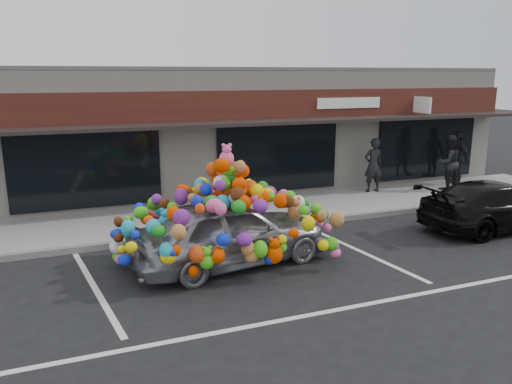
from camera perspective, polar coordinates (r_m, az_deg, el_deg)
name	(u,v)px	position (r m, az deg, el deg)	size (l,w,h in m)	color
ground	(252,270)	(10.83, -0.51, -8.89)	(90.00, 90.00, 0.00)	black
shop_building	(169,129)	(18.28, -9.96, 7.07)	(24.00, 7.20, 4.31)	beige
sidewalk	(203,218)	(14.42, -6.13, -2.94)	(26.00, 3.00, 0.15)	gray
kerb	(218,233)	(13.03, -4.40, -4.67)	(26.00, 0.18, 0.16)	slate
parking_stripe_left	(95,289)	(10.43, -17.89, -10.46)	(0.12, 4.40, 0.01)	silver
parking_stripe_mid	(359,250)	(12.19, 11.64, -6.56)	(0.12, 4.40, 0.01)	silver
lane_line	(395,299)	(9.88, 15.60, -11.68)	(14.00, 0.12, 0.01)	silver
toy_car	(229,224)	(10.87, -3.07, -3.67)	(3.17, 4.92, 2.72)	#969DA0
black_sedan	(498,205)	(14.93, 25.90, -1.38)	(4.47, 1.82, 1.30)	black
pedestrian_a	(373,165)	(17.45, 13.25, 3.01)	(0.67, 0.44, 1.85)	black
pedestrian_b	(448,162)	(18.62, 21.08, 3.19)	(0.92, 0.72, 1.90)	black
pedestrian_c	(457,158)	(19.67, 21.94, 3.67)	(0.47, 1.13, 1.93)	#26242A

